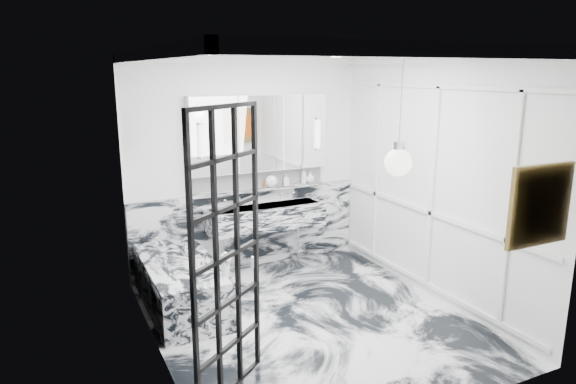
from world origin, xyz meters
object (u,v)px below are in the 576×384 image
trough_sink (265,217)px  bathtub (181,285)px  crittall_door (227,256)px  mirror_cabinet (259,133)px

trough_sink → bathtub: trough_sink is taller
crittall_door → bathtub: size_ratio=1.43×
trough_sink → mirror_cabinet: (-0.00, 0.17, 1.09)m
mirror_cabinet → bathtub: mirror_cabinet is taller
crittall_door → bathtub: (0.01, 1.68, -0.91)m
crittall_door → mirror_cabinet: 2.92m
trough_sink → bathtub: (-1.33, -0.66, -0.45)m
crittall_door → trough_sink: (1.34, 2.34, -0.45)m
trough_sink → bathtub: size_ratio=0.97×
crittall_door → bathtub: 1.91m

